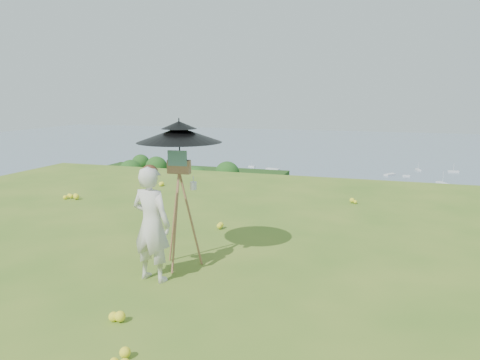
% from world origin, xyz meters
% --- Properties ---
extents(ground, '(14.00, 14.00, 0.00)m').
position_xyz_m(ground, '(0.00, 0.00, 0.00)').
color(ground, '#497521').
rests_on(ground, ground).
extents(shoreline_tier, '(170.00, 28.00, 8.00)m').
position_xyz_m(shoreline_tier, '(0.00, 75.00, -36.00)').
color(shoreline_tier, '#675E52').
rests_on(shoreline_tier, bay_water).
extents(bay_water, '(700.00, 700.00, 0.00)m').
position_xyz_m(bay_water, '(0.00, 240.00, -34.00)').
color(bay_water, slate).
rests_on(bay_water, ground).
extents(peninsula, '(90.00, 60.00, 12.00)m').
position_xyz_m(peninsula, '(-75.00, 155.00, -29.00)').
color(peninsula, '#16340E').
rests_on(peninsula, bay_water).
extents(slope_trees, '(110.00, 50.00, 6.00)m').
position_xyz_m(slope_trees, '(0.00, 35.00, -15.00)').
color(slope_trees, '#154615').
rests_on(slope_trees, forest_slope).
extents(harbor_town, '(110.00, 22.00, 5.00)m').
position_xyz_m(harbor_town, '(0.00, 75.00, -29.50)').
color(harbor_town, silver).
rests_on(harbor_town, shoreline_tier).
extents(moored_boats, '(140.00, 140.00, 0.70)m').
position_xyz_m(moored_boats, '(-12.50, 161.00, -33.65)').
color(moored_boats, silver).
rests_on(moored_boats, bay_water).
extents(wildflowers, '(10.00, 10.50, 0.12)m').
position_xyz_m(wildflowers, '(0.00, 0.25, 0.06)').
color(wildflowers, yellow).
rests_on(wildflowers, ground).
extents(painter, '(0.63, 0.47, 1.59)m').
position_xyz_m(painter, '(1.50, -1.78, 0.80)').
color(painter, beige).
rests_on(painter, ground).
extents(field_easel, '(0.71, 0.71, 1.74)m').
position_xyz_m(field_easel, '(1.64, -1.19, 0.87)').
color(field_easel, '#8E5C3B').
rests_on(field_easel, ground).
extents(sun_umbrella, '(1.34, 1.34, 0.76)m').
position_xyz_m(sun_umbrella, '(1.64, -1.16, 1.81)').
color(sun_umbrella, black).
rests_on(sun_umbrella, field_easel).
extents(painter_cap, '(0.22, 0.26, 0.10)m').
position_xyz_m(painter_cap, '(1.50, -1.78, 1.55)').
color(painter_cap, '#DD7980').
rests_on(painter_cap, painter).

